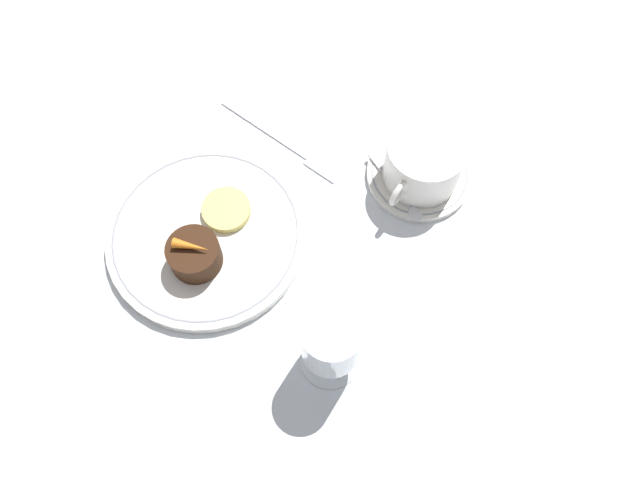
{
  "coord_description": "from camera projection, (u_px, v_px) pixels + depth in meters",
  "views": [
    {
      "loc": [
        0.18,
        0.28,
        0.69
      ],
      "look_at": [
        -0.07,
        0.1,
        0.04
      ],
      "focal_mm": 35.0,
      "sensor_mm": 36.0,
      "label": 1
    }
  ],
  "objects": [
    {
      "name": "ground_plane",
      "position": [
        218.0,
        252.0,
        0.76
      ],
      "size": [
        3.0,
        3.0,
        0.0
      ],
      "primitive_type": "plane",
      "color": "white"
    },
    {
      "name": "dinner_plate",
      "position": [
        207.0,
        236.0,
        0.76
      ],
      "size": [
        0.24,
        0.24,
        0.01
      ],
      "color": "white",
      "rests_on": "ground_plane"
    },
    {
      "name": "saucer",
      "position": [
        419.0,
        174.0,
        0.8
      ],
      "size": [
        0.13,
        0.13,
        0.01
      ],
      "color": "white",
      "rests_on": "ground_plane"
    },
    {
      "name": "coffee_cup",
      "position": [
        424.0,
        161.0,
        0.76
      ],
      "size": [
        0.12,
        0.1,
        0.07
      ],
      "color": "white",
      "rests_on": "saucer"
    },
    {
      "name": "spoon",
      "position": [
        400.0,
        194.0,
        0.78
      ],
      "size": [
        0.05,
        0.11,
        0.0
      ],
      "color": "silver",
      "rests_on": "saucer"
    },
    {
      "name": "wine_glass",
      "position": [
        331.0,
        342.0,
        0.64
      ],
      "size": [
        0.07,
        0.07,
        0.11
      ],
      "color": "silver",
      "rests_on": "ground_plane"
    },
    {
      "name": "fork",
      "position": [
        293.0,
        147.0,
        0.82
      ],
      "size": [
        0.02,
        0.2,
        0.01
      ],
      "color": "silver",
      "rests_on": "ground_plane"
    },
    {
      "name": "dessert_cake",
      "position": [
        195.0,
        255.0,
        0.72
      ],
      "size": [
        0.06,
        0.06,
        0.04
      ],
      "color": "#381E0F",
      "rests_on": "dinner_plate"
    },
    {
      "name": "carrot_garnish",
      "position": [
        191.0,
        246.0,
        0.7
      ],
      "size": [
        0.03,
        0.04,
        0.01
      ],
      "color": "orange",
      "rests_on": "dessert_cake"
    },
    {
      "name": "pineapple_slice",
      "position": [
        226.0,
        210.0,
        0.76
      ],
      "size": [
        0.06,
        0.06,
        0.01
      ],
      "color": "#EFE075",
      "rests_on": "dinner_plate"
    }
  ]
}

